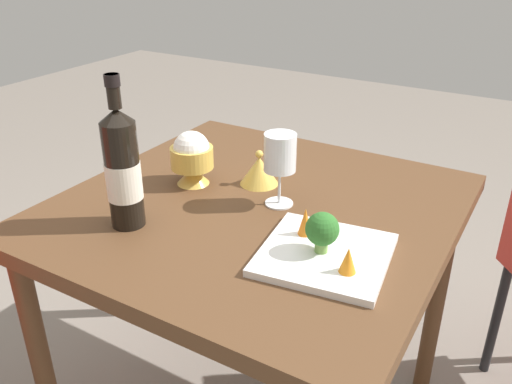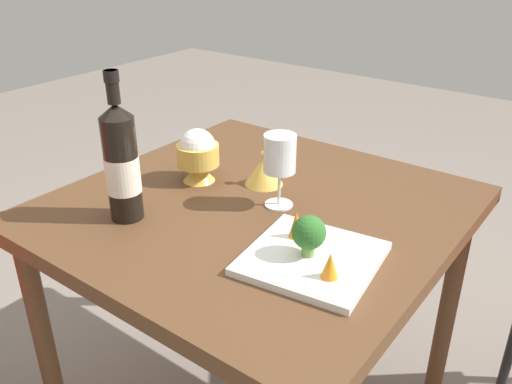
% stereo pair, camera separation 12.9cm
% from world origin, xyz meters
% --- Properties ---
extents(dining_table, '(0.91, 0.91, 0.75)m').
position_xyz_m(dining_table, '(0.00, 0.00, 0.66)').
color(dining_table, brown).
rests_on(dining_table, ground_plane).
extents(wine_bottle, '(0.08, 0.08, 0.34)m').
position_xyz_m(wine_bottle, '(-0.19, -0.23, 0.88)').
color(wine_bottle, black).
rests_on(wine_bottle, dining_table).
extents(wine_glass, '(0.08, 0.08, 0.18)m').
position_xyz_m(wine_glass, '(0.05, 0.02, 0.87)').
color(wine_glass, white).
rests_on(wine_glass, dining_table).
extents(rice_bowl, '(0.11, 0.11, 0.14)m').
position_xyz_m(rice_bowl, '(-0.20, 0.01, 0.82)').
color(rice_bowl, gold).
rests_on(rice_bowl, dining_table).
extents(rice_bowl_lid, '(0.10, 0.10, 0.09)m').
position_xyz_m(rice_bowl_lid, '(-0.05, 0.10, 0.78)').
color(rice_bowl_lid, gold).
rests_on(rice_bowl_lid, dining_table).
extents(serving_plate, '(0.28, 0.28, 0.02)m').
position_xyz_m(serving_plate, '(0.24, -0.14, 0.75)').
color(serving_plate, white).
rests_on(serving_plate, dining_table).
extents(broccoli_floret, '(0.07, 0.07, 0.09)m').
position_xyz_m(broccoli_floret, '(0.23, -0.14, 0.81)').
color(broccoli_floret, '#729E4C').
rests_on(broccoli_floret, serving_plate).
extents(carrot_garnish_left, '(0.03, 0.03, 0.06)m').
position_xyz_m(carrot_garnish_left, '(0.18, -0.10, 0.79)').
color(carrot_garnish_left, orange).
rests_on(carrot_garnish_left, serving_plate).
extents(carrot_garnish_right, '(0.03, 0.03, 0.05)m').
position_xyz_m(carrot_garnish_right, '(0.31, -0.18, 0.79)').
color(carrot_garnish_right, orange).
rests_on(carrot_garnish_right, serving_plate).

